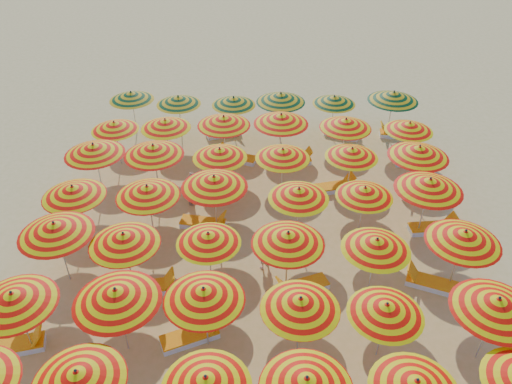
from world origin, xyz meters
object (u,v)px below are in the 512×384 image
(umbrella_14, at_px, (208,238))
(umbrella_24, at_px, (94,149))
(umbrella_7, at_px, (116,295))
(umbrella_41, at_px, (393,96))
(lounger_18, at_px, (396,134))
(umbrella_33, at_px, (281,119))
(beachgoer_a, at_px, (264,250))
(lounger_7, at_px, (431,283))
(umbrella_25, at_px, (154,150))
(umbrella_30, at_px, (115,126))
(lounger_12, at_px, (423,197))
(umbrella_38, at_px, (234,101))
(lounger_14, at_px, (293,161))
(lounger_3, at_px, (15,346))
(lounger_15, at_px, (415,162))
(umbrella_15, at_px, (288,238))
(umbrella_9, at_px, (300,304))
(umbrella_17, at_px, (464,237))
(umbrella_16, at_px, (376,244))
(umbrella_23, at_px, (429,184))
(umbrella_13, at_px, (124,239))
(lounger_4, at_px, (191,336))
(umbrella_37, at_px, (178,100))
(lounger_10, at_px, (209,193))
(umbrella_31, at_px, (165,124))
(umbrella_2, at_px, (206,382))
(umbrella_1, at_px, (77,377))
(umbrella_6, at_px, (13,299))
(lounger_17, at_px, (343,134))
(lounger_13, at_px, (237,157))
(umbrella_39, at_px, (281,98))
(umbrella_8, at_px, (204,294))
(umbrella_11, at_px, (497,305))
(umbrella_34, at_px, (346,123))
(lounger_5, at_px, (150,288))
(umbrella_27, at_px, (283,154))
(umbrella_10, at_px, (386,309))
(umbrella_35, at_px, (409,127))
(lounger_8, at_px, (204,223))
(umbrella_40, at_px, (334,100))
(beachgoer_b, at_px, (194,187))
(umbrella_36, at_px, (131,96))
(lounger_6, at_px, (301,287))
(lounger_9, at_px, (433,228))
(umbrella_18, at_px, (73,191))

(umbrella_14, bearing_deg, umbrella_24, 135.18)
(umbrella_14, bearing_deg, umbrella_7, -128.92)
(umbrella_41, distance_m, lounger_18, 2.12)
(umbrella_33, distance_m, umbrella_41, 5.84)
(beachgoer_a, bearing_deg, lounger_7, 116.94)
(beachgoer_a, bearing_deg, umbrella_25, -97.70)
(umbrella_30, height_order, lounger_12, umbrella_30)
(umbrella_38, relative_size, lounger_14, 1.25)
(lounger_3, distance_m, lounger_15, 17.32)
(umbrella_15, height_order, lounger_12, umbrella_15)
(umbrella_9, relative_size, umbrella_24, 1.12)
(umbrella_9, bearing_deg, umbrella_17, 27.15)
(umbrella_16, relative_size, umbrella_23, 0.92)
(umbrella_13, distance_m, lounger_4, 3.58)
(umbrella_37, distance_m, lounger_10, 5.57)
(lounger_18, bearing_deg, umbrella_31, 20.59)
(umbrella_2, xyz_separation_m, lounger_15, (8.15, 12.51, -1.84))
(umbrella_1, height_order, lounger_18, umbrella_1)
(umbrella_6, distance_m, umbrella_13, 3.45)
(lounger_12, bearing_deg, lounger_17, -42.36)
(lounger_13, bearing_deg, umbrella_15, 122.31)
(umbrella_14, bearing_deg, umbrella_17, -0.67)
(umbrella_39, bearing_deg, umbrella_7, -110.51)
(umbrella_8, relative_size, umbrella_11, 0.96)
(umbrella_24, distance_m, umbrella_38, 7.16)
(umbrella_23, bearing_deg, umbrella_8, -145.30)
(umbrella_7, relative_size, umbrella_24, 1.01)
(umbrella_34, xyz_separation_m, lounger_5, (-7.18, -7.83, -1.94))
(umbrella_8, relative_size, lounger_5, 1.31)
(umbrella_8, relative_size, umbrella_23, 0.79)
(umbrella_34, height_order, lounger_14, umbrella_34)
(umbrella_27, bearing_deg, umbrella_14, -116.39)
(umbrella_10, distance_m, umbrella_35, 10.63)
(umbrella_8, xyz_separation_m, lounger_8, (-0.65, 5.40, -1.95))
(umbrella_1, distance_m, umbrella_41, 18.13)
(umbrella_8, distance_m, umbrella_16, 5.50)
(lounger_4, relative_size, lounger_14, 1.01)
(umbrella_40, distance_m, lounger_18, 3.67)
(umbrella_8, height_order, lounger_8, umbrella_8)
(umbrella_38, height_order, lounger_5, umbrella_38)
(lounger_10, bearing_deg, umbrella_6, -105.01)
(umbrella_37, bearing_deg, beachgoer_b, -76.75)
(umbrella_1, distance_m, umbrella_36, 15.41)
(lounger_6, distance_m, lounger_9, 5.99)
(umbrella_38, relative_size, lounger_15, 1.28)
(umbrella_15, xyz_separation_m, lounger_18, (5.80, 10.23, -1.98))
(umbrella_6, xyz_separation_m, lounger_10, (4.40, 7.66, -1.98))
(lounger_15, height_order, beachgoer_a, beachgoer_a)
(umbrella_18, xyz_separation_m, lounger_4, (4.52, -4.57, -1.93))
(umbrella_41, bearing_deg, umbrella_2, -116.12)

